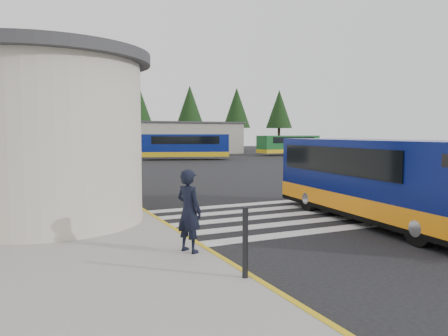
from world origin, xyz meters
name	(u,v)px	position (x,y,z in m)	size (l,w,h in m)	color
ground	(269,211)	(0.00, 0.00, 0.00)	(140.00, 140.00, 0.00)	black
curb_strip	(126,201)	(-4.05, 4.00, 0.08)	(0.12, 34.00, 0.16)	gold
crosswalk	(268,216)	(-0.50, -0.80, 0.01)	(8.00, 5.35, 0.01)	silver
depot_building	(139,138)	(6.00, 42.00, 2.11)	(26.40, 8.40, 4.20)	gray
tree_line	(126,105)	(6.29, 50.00, 6.77)	(58.40, 4.40, 10.00)	black
transit_bus	(380,183)	(2.12, -2.97, 1.20)	(3.56, 9.07, 2.51)	#08135F
pedestrian_a	(189,211)	(-4.50, -4.18, 1.04)	(0.65, 0.43, 1.79)	black
pedestrian_b	(112,190)	(-5.37, -0.25, 1.08)	(0.91, 0.71, 1.87)	black
bollard	(245,243)	(-4.20, -6.19, 0.78)	(0.10, 0.10, 1.26)	black
far_bus_a	(185,145)	(7.69, 29.36, 1.47)	(9.07, 5.12, 2.26)	navy
far_bus_b	(289,144)	(22.61, 32.90, 1.37)	(8.28, 2.83, 2.10)	#175723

